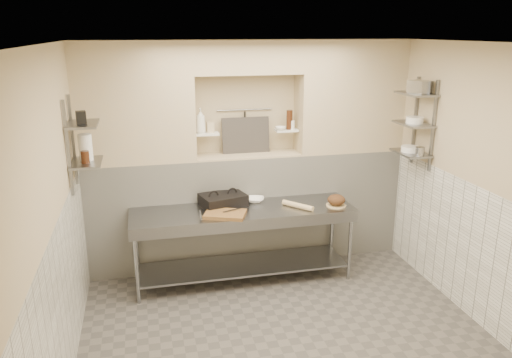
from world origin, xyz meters
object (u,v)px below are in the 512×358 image
object	(u,v)px
prep_table	(243,230)
bottle_soap	(201,121)
jug_left	(86,147)
bowl_alcove	(281,128)
panini_press	(223,200)
rolling_pin	(298,205)
mixing_bowl	(255,200)
bread_loaf	(336,200)
cutting_board	(225,214)

from	to	relation	value
prep_table	bottle_soap	world-z (taller)	bottle_soap
jug_left	bowl_alcove	bearing A→B (deg)	15.40
bottle_soap	jug_left	size ratio (longest dim) A/B	1.10
panini_press	rolling_pin	world-z (taller)	panini_press
mixing_bowl	bowl_alcove	distance (m)	0.95
panini_press	jug_left	size ratio (longest dim) A/B	2.14
panini_press	rolling_pin	xyz separation A→B (m)	(0.84, -0.28, -0.04)
bread_loaf	cutting_board	bearing A→B (deg)	-178.79
panini_press	cutting_board	bearing A→B (deg)	-110.21
bottle_soap	jug_left	bearing A→B (deg)	-153.16
mixing_bowl	bowl_alcove	xyz separation A→B (m)	(0.39, 0.30, 0.81)
rolling_pin	bottle_soap	xyz separation A→B (m)	(-1.04, 0.65, 0.93)
jug_left	cutting_board	bearing A→B (deg)	-2.80
prep_table	bowl_alcove	distance (m)	1.35
panini_press	bottle_soap	bearing A→B (deg)	103.93
bottle_soap	bowl_alcove	distance (m)	1.00
cutting_board	mixing_bowl	world-z (taller)	mixing_bowl
bottle_soap	mixing_bowl	bearing A→B (deg)	-28.07
cutting_board	jug_left	xyz separation A→B (m)	(-1.43, 0.07, 0.83)
panini_press	mixing_bowl	size ratio (longest dim) A/B	2.72
prep_table	bowl_alcove	size ratio (longest dim) A/B	19.54
rolling_pin	bowl_alcove	size ratio (longest dim) A/B	3.08
panini_press	bottle_soap	xyz separation A→B (m)	(-0.20, 0.36, 0.89)
prep_table	panini_press	size ratio (longest dim) A/B	4.45
panini_press	mixing_bowl	xyz separation A→B (m)	(0.40, 0.04, -0.04)
cutting_board	jug_left	distance (m)	1.65
bottle_soap	panini_press	bearing A→B (deg)	-61.60
prep_table	panini_press	world-z (taller)	panini_press
rolling_pin	bread_loaf	xyz separation A→B (m)	(0.47, -0.03, 0.05)
rolling_pin	mixing_bowl	bearing A→B (deg)	143.15
prep_table	rolling_pin	bearing A→B (deg)	-7.80
prep_table	mixing_bowl	size ratio (longest dim) A/B	12.10
panini_press	mixing_bowl	distance (m)	0.41
bowl_alcove	rolling_pin	bearing A→B (deg)	-85.90
mixing_bowl	jug_left	bearing A→B (deg)	-170.23
panini_press	mixing_bowl	world-z (taller)	panini_press
mixing_bowl	bread_loaf	distance (m)	0.97
cutting_board	bread_loaf	bearing A→B (deg)	1.21
prep_table	cutting_board	bearing A→B (deg)	-147.59
cutting_board	rolling_pin	xyz separation A→B (m)	(0.87, 0.06, 0.01)
bread_loaf	bottle_soap	xyz separation A→B (m)	(-1.50, 0.68, 0.89)
panini_press	jug_left	bearing A→B (deg)	176.28
prep_table	cutting_board	distance (m)	0.40
bowl_alcove	bread_loaf	bearing A→B (deg)	-52.42
bread_loaf	jug_left	world-z (taller)	jug_left
mixing_bowl	bread_loaf	size ratio (longest dim) A/B	1.02
cutting_board	rolling_pin	world-z (taller)	rolling_pin
cutting_board	panini_press	bearing A→B (deg)	84.26
prep_table	jug_left	xyz separation A→B (m)	(-1.66, -0.08, 1.11)
prep_table	bowl_alcove	xyz separation A→B (m)	(0.59, 0.54, 1.09)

